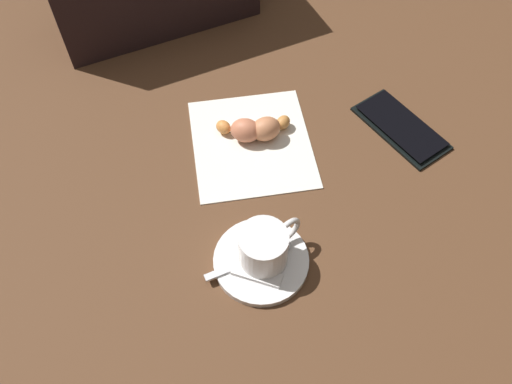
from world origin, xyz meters
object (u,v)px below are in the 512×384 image
at_px(teaspoon, 263,255).
at_px(cell_phone, 401,127).
at_px(espresso_cup, 264,247).
at_px(croissant, 254,129).
at_px(saucer, 261,261).
at_px(sugar_packet, 257,274).
at_px(napkin, 252,143).

xyz_separation_m(teaspoon, cell_phone, (-0.18, 0.25, -0.01)).
bearing_deg(cell_phone, espresso_cup, -53.49).
bearing_deg(teaspoon, croissant, 172.84).
height_order(saucer, cell_phone, same).
distance_m(teaspoon, croissant, 0.20).
relative_size(sugar_packet, cell_phone, 0.38).
distance_m(saucer, sugar_packet, 0.02).
relative_size(napkin, cell_phone, 1.17).
height_order(napkin, croissant, croissant).
relative_size(teaspoon, cell_phone, 0.72).
relative_size(saucer, cell_phone, 0.74).
bearing_deg(croissant, cell_phone, 84.28).
distance_m(espresso_cup, croissant, 0.21).
bearing_deg(cell_phone, teaspoon, -54.11).
distance_m(saucer, teaspoon, 0.01).
height_order(saucer, sugar_packet, sugar_packet).
distance_m(napkin, croissant, 0.02).
height_order(teaspoon, cell_phone, teaspoon).
bearing_deg(saucer, espresso_cup, 96.82).
relative_size(napkin, croissant, 1.61).
bearing_deg(espresso_cup, croissant, 173.08).
xyz_separation_m(sugar_packet, croissant, (-0.23, 0.04, 0.01)).
bearing_deg(cell_phone, croissant, -95.72).
bearing_deg(teaspoon, espresso_cup, 6.02).
bearing_deg(espresso_cup, napkin, 174.47).
xyz_separation_m(napkin, croissant, (-0.01, 0.01, 0.02)).
distance_m(saucer, espresso_cup, 0.03).
bearing_deg(espresso_cup, cell_phone, 126.51).
distance_m(espresso_cup, cell_phone, 0.31).
bearing_deg(espresso_cup, sugar_packet, -31.93).
height_order(teaspoon, napkin, teaspoon).
bearing_deg(sugar_packet, croissant, 109.07).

